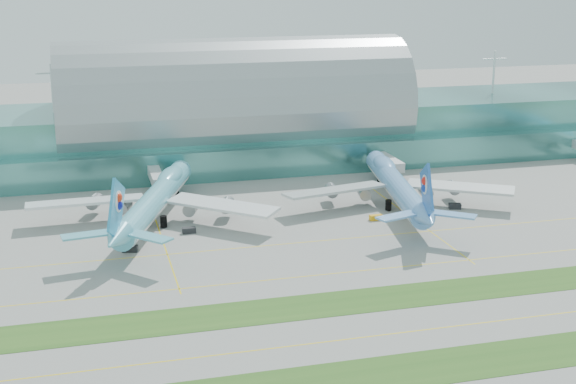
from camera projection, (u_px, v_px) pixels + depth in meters
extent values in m
plane|color=gray|center=(357.00, 306.00, 163.49)|extent=(700.00, 700.00, 0.00)
cube|color=#3D7A75|center=(234.00, 133.00, 281.64)|extent=(340.00, 42.00, 20.00)
cube|color=#3D7A75|center=(248.00, 162.00, 260.69)|extent=(340.00, 8.00, 10.00)
ellipsoid|color=#9EA5A8|center=(233.00, 105.00, 278.91)|extent=(340.00, 46.20, 16.17)
cylinder|color=white|center=(233.00, 82.00, 276.72)|extent=(0.80, 0.80, 16.00)
cube|color=#B2B7B7|center=(156.00, 175.00, 242.70)|extent=(3.50, 22.00, 3.00)
cylinder|color=black|center=(160.00, 195.00, 234.36)|extent=(1.00, 1.00, 4.00)
cube|color=#B2B7B7|center=(387.00, 160.00, 261.15)|extent=(3.50, 22.00, 3.00)
cylinder|color=black|center=(398.00, 178.00, 252.80)|extent=(1.00, 1.00, 4.00)
cube|color=#2D591E|center=(412.00, 370.00, 137.44)|extent=(420.00, 12.00, 0.08)
cube|color=#2D591E|center=(354.00, 302.00, 165.34)|extent=(420.00, 12.00, 0.08)
cube|color=yellow|center=(382.00, 335.00, 150.47)|extent=(420.00, 0.35, 0.01)
cube|color=yellow|center=(330.00, 274.00, 180.23)|extent=(420.00, 0.35, 0.01)
cube|color=yellow|center=(303.00, 242.00, 200.69)|extent=(420.00, 0.35, 0.01)
cylinder|color=#5DB8CD|center=(155.00, 200.00, 214.80)|extent=(27.77, 62.32, 6.40)
ellipsoid|color=#5DB8CD|center=(170.00, 176.00, 231.48)|extent=(12.33, 20.35, 4.56)
cone|color=#5DB8CD|center=(183.00, 168.00, 247.81)|extent=(7.77, 7.03, 6.40)
cone|color=#5DB8CD|center=(115.00, 240.00, 179.87)|extent=(8.87, 10.80, 6.08)
cube|color=white|center=(85.00, 202.00, 214.51)|extent=(31.21, 8.90, 1.26)
cylinder|color=gray|center=(109.00, 204.00, 220.05)|extent=(5.23, 6.53, 3.51)
cube|color=white|center=(222.00, 205.00, 211.35)|extent=(28.23, 26.45, 1.26)
cylinder|color=gray|center=(209.00, 206.00, 217.68)|extent=(5.23, 6.53, 3.51)
cube|color=#2D92CB|center=(116.00, 209.00, 180.07)|extent=(5.19, 12.96, 14.87)
cylinder|color=white|center=(117.00, 201.00, 180.63)|extent=(2.56, 4.97, 4.95)
cylinder|color=black|center=(176.00, 192.00, 239.38)|extent=(1.86, 1.86, 3.09)
cylinder|color=black|center=(141.00, 221.00, 212.41)|extent=(1.86, 1.86, 3.09)
cylinder|color=black|center=(164.00, 222.00, 211.88)|extent=(1.86, 1.86, 3.09)
cylinder|color=#649EDD|center=(396.00, 185.00, 229.38)|extent=(16.83, 62.41, 6.23)
ellipsoid|color=#649EDD|center=(384.00, 165.00, 245.62)|extent=(9.08, 19.66, 4.44)
cone|color=#649EDD|center=(374.00, 158.00, 261.53)|extent=(7.00, 6.02, 6.23)
cone|color=#649EDD|center=(428.00, 219.00, 195.36)|extent=(7.38, 9.92, 5.92)
cube|color=silver|center=(335.00, 190.00, 226.07)|extent=(31.05, 13.71, 1.23)
cylinder|color=gray|center=(348.00, 192.00, 232.22)|extent=(4.31, 6.03, 3.41)
cube|color=silver|center=(460.00, 187.00, 229.05)|extent=(29.58, 22.34, 1.23)
cylinder|color=gray|center=(439.00, 189.00, 234.46)|extent=(4.31, 6.03, 3.41)
cube|color=blue|center=(427.00, 192.00, 195.56)|extent=(2.86, 13.11, 14.48)
cylinder|color=white|center=(426.00, 184.00, 196.11)|extent=(1.72, 4.90, 4.82)
cylinder|color=black|center=(380.00, 180.00, 253.32)|extent=(1.81, 1.81, 3.01)
cylinder|color=black|center=(388.00, 205.00, 226.54)|extent=(1.81, 1.81, 3.01)
cylinder|color=black|center=(409.00, 205.00, 227.04)|extent=(1.81, 1.81, 3.01)
cube|color=black|center=(130.00, 249.00, 194.06)|extent=(4.09, 2.89, 1.45)
cube|color=black|center=(189.00, 230.00, 207.36)|extent=(3.49, 1.57, 1.49)
cube|color=#EEA30E|center=(376.00, 217.00, 218.08)|extent=(3.61, 1.70, 1.42)
cube|color=black|center=(455.00, 206.00, 228.16)|extent=(3.83, 3.01, 1.51)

